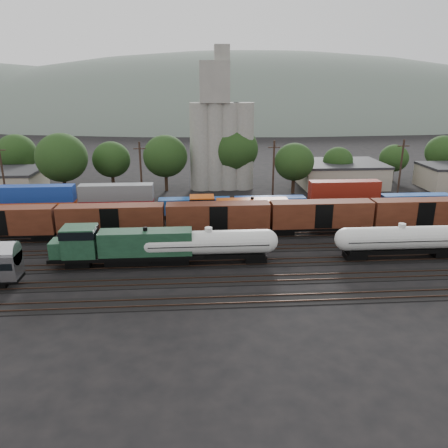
{
  "coord_description": "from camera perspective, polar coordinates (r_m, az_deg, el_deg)",
  "views": [
    {
      "loc": [
        -2.62,
        -56.01,
        21.91
      ],
      "look_at": [
        1.51,
        2.0,
        3.0
      ],
      "focal_mm": 35.0,
      "sensor_mm": 36.0,
      "label": 1
    }
  ],
  "objects": [
    {
      "name": "utility_poles",
      "position": [
        79.62,
        -2.12,
        6.63
      ],
      "size": [
        122.2,
        0.36,
        12.0
      ],
      "color": "black",
      "rests_on": "ground"
    },
    {
      "name": "tank_car_a",
      "position": [
        54.53,
        -2.01,
        -2.61
      ],
      "size": [
        17.46,
        3.13,
        4.58
      ],
      "color": "silver",
      "rests_on": "ground"
    },
    {
      "name": "industrial_sheds",
      "position": [
        93.76,
        1.69,
        6.09
      ],
      "size": [
        119.38,
        17.26,
        5.1
      ],
      "color": "#9E937F",
      "rests_on": "ground"
    },
    {
      "name": "tracks",
      "position": [
        60.19,
        -1.3,
        -3.29
      ],
      "size": [
        180.0,
        33.2,
        0.2
      ],
      "color": "black",
      "rests_on": "ground"
    },
    {
      "name": "green_locomotive",
      "position": [
        55.26,
        -13.56,
        -2.71
      ],
      "size": [
        18.91,
        3.34,
        5.01
      ],
      "color": "black",
      "rests_on": "ground"
    },
    {
      "name": "boxcar_string",
      "position": [
        69.15,
        18.69,
        1.27
      ],
      "size": [
        184.4,
        2.9,
        4.2
      ],
      "color": "black",
      "rests_on": "ground"
    },
    {
      "name": "grain_silo",
      "position": [
        92.82,
        -0.41,
        11.42
      ],
      "size": [
        13.4,
        5.0,
        29.0
      ],
      "color": "gray",
      "rests_on": "ground"
    },
    {
      "name": "orange_locomotive",
      "position": [
        69.02,
        1.04,
        1.83
      ],
      "size": [
        18.86,
        3.14,
        4.71
      ],
      "color": "black",
      "rests_on": "ground"
    },
    {
      "name": "tree_band",
      "position": [
        94.51,
        -1.45,
        8.94
      ],
      "size": [
        166.61,
        22.54,
        13.22
      ],
      "color": "black",
      "rests_on": "ground"
    },
    {
      "name": "ground",
      "position": [
        60.21,
        -1.3,
        -3.34
      ],
      "size": [
        600.0,
        600.0,
        0.0
      ],
      "primitive_type": "plane",
      "color": "black"
    },
    {
      "name": "tank_car_b",
      "position": [
        60.58,
        22.04,
        -1.86
      ],
      "size": [
        17.24,
        3.09,
        4.52
      ],
      "color": "silver",
      "rests_on": "ground"
    },
    {
      "name": "container_wall",
      "position": [
        73.69,
        -4.06,
        2.49
      ],
      "size": [
        160.0,
        2.6,
        5.8
      ],
      "color": "black",
      "rests_on": "ground"
    },
    {
      "name": "distant_hills",
      "position": [
        319.96,
        0.73,
        10.38
      ],
      "size": [
        860.0,
        286.0,
        130.0
      ],
      "color": "#59665B",
      "rests_on": "ground"
    }
  ]
}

